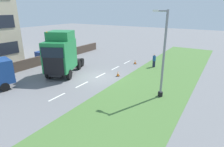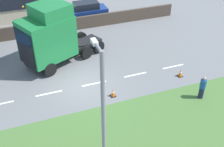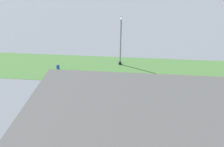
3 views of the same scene
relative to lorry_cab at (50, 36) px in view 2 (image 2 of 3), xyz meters
name	(u,v)px [view 2 (image 2 of 3)]	position (x,y,z in m)	size (l,w,h in m)	color
ground_plane	(85,86)	(-3.60, -1.49, -2.40)	(120.00, 120.00, 0.00)	slate
lane_markings	(94,84)	(-3.60, -2.19, -2.40)	(0.16, 14.60, 0.00)	white
boundary_wall	(58,26)	(5.40, -1.49, -1.79)	(0.25, 24.00, 1.23)	#4C3D33
lorry_cab	(50,36)	(0.00, 0.00, 0.00)	(4.94, 6.86, 4.94)	black
parked_car	(86,12)	(7.11, -4.65, -1.44)	(1.88, 4.40, 1.97)	navy
lamp_post	(103,128)	(-10.84, -0.45, 0.72)	(1.32, 0.40, 6.94)	black
pedestrian	(202,88)	(-7.53, -8.32, -1.59)	(0.39, 0.39, 1.66)	#1E233D
traffic_cone_lead	(113,93)	(-5.37, -2.95, -2.12)	(0.36, 0.36, 0.58)	black
traffic_cone_trailing	(180,73)	(-4.91, -8.38, -2.12)	(0.36, 0.36, 0.58)	black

